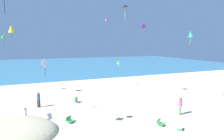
{
  "coord_description": "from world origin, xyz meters",
  "views": [
    {
      "loc": [
        -6.14,
        -10.17,
        7.0
      ],
      "look_at": [
        0.0,
        5.09,
        4.74
      ],
      "focal_mm": 30.16,
      "sensor_mm": 36.0,
      "label": 1
    }
  ],
  "objects_px": {
    "person_2": "(76,100)",
    "kite_teal": "(191,34)",
    "person_3": "(25,114)",
    "kite_yellow": "(11,29)",
    "kite_black": "(125,6)",
    "cooler_box": "(180,128)",
    "kite_purple": "(144,26)",
    "kite_lime": "(119,62)",
    "beach_chair_far_right": "(70,120)",
    "beach_chair_near_camera": "(160,122)",
    "beach_chair_mid_beach": "(48,116)",
    "kite_white": "(45,64)",
    "person_0": "(180,105)",
    "person_1": "(39,98)",
    "kite_green": "(4,36)",
    "kite_magenta": "(106,19)"
  },
  "relations": [
    {
      "from": "cooler_box",
      "to": "kite_green",
      "type": "distance_m",
      "value": 24.26
    },
    {
      "from": "beach_chair_near_camera",
      "to": "person_2",
      "type": "relative_size",
      "value": 0.98
    },
    {
      "from": "beach_chair_far_right",
      "to": "cooler_box",
      "type": "relative_size",
      "value": 1.18
    },
    {
      "from": "person_0",
      "to": "kite_yellow",
      "type": "bearing_deg",
      "value": -174.23
    },
    {
      "from": "kite_yellow",
      "to": "kite_green",
      "type": "height_order",
      "value": "kite_yellow"
    },
    {
      "from": "kite_white",
      "to": "person_2",
      "type": "bearing_deg",
      "value": 39.82
    },
    {
      "from": "person_3",
      "to": "kite_white",
      "type": "height_order",
      "value": "kite_white"
    },
    {
      "from": "beach_chair_near_camera",
      "to": "kite_teal",
      "type": "relative_size",
      "value": 0.51
    },
    {
      "from": "kite_yellow",
      "to": "kite_lime",
      "type": "relative_size",
      "value": 1.37
    },
    {
      "from": "kite_black",
      "to": "kite_green",
      "type": "xyz_separation_m",
      "value": [
        -14.18,
        7.91,
        -3.5
      ]
    },
    {
      "from": "kite_black",
      "to": "kite_magenta",
      "type": "height_order",
      "value": "kite_magenta"
    },
    {
      "from": "person_2",
      "to": "beach_chair_mid_beach",
      "type": "bearing_deg",
      "value": -86.63
    },
    {
      "from": "cooler_box",
      "to": "kite_black",
      "type": "bearing_deg",
      "value": 92.76
    },
    {
      "from": "beach_chair_near_camera",
      "to": "kite_teal",
      "type": "xyz_separation_m",
      "value": [
        6.76,
        3.96,
        7.84
      ]
    },
    {
      "from": "person_0",
      "to": "person_2",
      "type": "xyz_separation_m",
      "value": [
        -8.88,
        7.77,
        -0.72
      ]
    },
    {
      "from": "kite_yellow",
      "to": "kite_white",
      "type": "bearing_deg",
      "value": -65.88
    },
    {
      "from": "kite_black",
      "to": "kite_magenta",
      "type": "relative_size",
      "value": 1.29
    },
    {
      "from": "cooler_box",
      "to": "beach_chair_mid_beach",
      "type": "bearing_deg",
      "value": 147.1
    },
    {
      "from": "beach_chair_mid_beach",
      "to": "kite_white",
      "type": "distance_m",
      "value": 5.02
    },
    {
      "from": "person_3",
      "to": "kite_yellow",
      "type": "xyz_separation_m",
      "value": [
        -1.54,
        9.06,
        8.09
      ]
    },
    {
      "from": "beach_chair_near_camera",
      "to": "kite_purple",
      "type": "relative_size",
      "value": 0.48
    },
    {
      "from": "person_3",
      "to": "beach_chair_far_right",
      "type": "bearing_deg",
      "value": 67.96
    },
    {
      "from": "beach_chair_far_right",
      "to": "kite_teal",
      "type": "relative_size",
      "value": 0.53
    },
    {
      "from": "cooler_box",
      "to": "kite_lime",
      "type": "xyz_separation_m",
      "value": [
        1.79,
        16.57,
        3.91
      ]
    },
    {
      "from": "cooler_box",
      "to": "kite_purple",
      "type": "height_order",
      "value": "kite_purple"
    },
    {
      "from": "beach_chair_mid_beach",
      "to": "kite_teal",
      "type": "height_order",
      "value": "kite_teal"
    },
    {
      "from": "person_1",
      "to": "kite_yellow",
      "type": "bearing_deg",
      "value": 4.57
    },
    {
      "from": "person_1",
      "to": "person_2",
      "type": "distance_m",
      "value": 4.27
    },
    {
      "from": "person_2",
      "to": "kite_teal",
      "type": "bearing_deg",
      "value": 21.27
    },
    {
      "from": "beach_chair_near_camera",
      "to": "kite_green",
      "type": "bearing_deg",
      "value": -164.73
    },
    {
      "from": "beach_chair_near_camera",
      "to": "cooler_box",
      "type": "bearing_deg",
      "value": 14.3
    },
    {
      "from": "beach_chair_far_right",
      "to": "beach_chair_near_camera",
      "type": "bearing_deg",
      "value": 31.45
    },
    {
      "from": "kite_yellow",
      "to": "kite_purple",
      "type": "bearing_deg",
      "value": -1.36
    },
    {
      "from": "cooler_box",
      "to": "person_1",
      "type": "distance_m",
      "value": 14.93
    },
    {
      "from": "kite_purple",
      "to": "cooler_box",
      "type": "bearing_deg",
      "value": -109.72
    },
    {
      "from": "cooler_box",
      "to": "kite_teal",
      "type": "bearing_deg",
      "value": 42.63
    },
    {
      "from": "beach_chair_near_camera",
      "to": "cooler_box",
      "type": "height_order",
      "value": "beach_chair_near_camera"
    },
    {
      "from": "person_2",
      "to": "kite_black",
      "type": "xyz_separation_m",
      "value": [
        6.05,
        -0.73,
        11.29
      ]
    },
    {
      "from": "beach_chair_far_right",
      "to": "person_3",
      "type": "height_order",
      "value": "person_3"
    },
    {
      "from": "kite_black",
      "to": "kite_teal",
      "type": "distance_m",
      "value": 8.36
    },
    {
      "from": "cooler_box",
      "to": "kite_yellow",
      "type": "distance_m",
      "value": 22.13
    },
    {
      "from": "beach_chair_near_camera",
      "to": "kite_purple",
      "type": "height_order",
      "value": "kite_purple"
    },
    {
      "from": "cooler_box",
      "to": "kite_purple",
      "type": "bearing_deg",
      "value": 70.28
    },
    {
      "from": "beach_chair_mid_beach",
      "to": "kite_white",
      "type": "height_order",
      "value": "kite_white"
    },
    {
      "from": "kite_green",
      "to": "kite_black",
      "type": "bearing_deg",
      "value": -29.16
    },
    {
      "from": "kite_white",
      "to": "kite_yellow",
      "type": "bearing_deg",
      "value": 114.12
    },
    {
      "from": "beach_chair_near_camera",
      "to": "cooler_box",
      "type": "relative_size",
      "value": 1.14
    },
    {
      "from": "beach_chair_near_camera",
      "to": "person_1",
      "type": "bearing_deg",
      "value": -157.6
    },
    {
      "from": "person_2",
      "to": "person_1",
      "type": "bearing_deg",
      "value": -134.49
    },
    {
      "from": "kite_green",
      "to": "kite_teal",
      "type": "bearing_deg",
      "value": -31.25
    }
  ]
}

